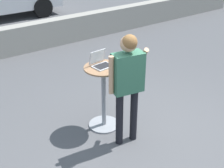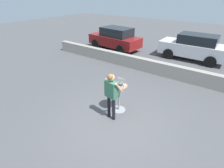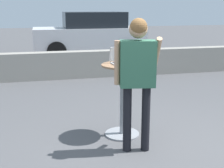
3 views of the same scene
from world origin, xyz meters
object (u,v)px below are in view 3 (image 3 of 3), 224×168
cafe_table (122,96)px  standing_person (137,68)px  laptop (121,60)px  parked_car_near_street (90,34)px  coffee_mug (137,60)px

cafe_table → standing_person: 0.74m
laptop → standing_person: standing_person is taller
parked_car_near_street → coffee_mug: bearing=-94.4°
laptop → coffee_mug: 0.22m
coffee_mug → standing_person: 0.58m
cafe_table → laptop: 0.52m
cafe_table → coffee_mug: size_ratio=9.87×
parked_car_near_street → cafe_table: bearing=-96.0°
coffee_mug → laptop: bearing=170.2°
laptop → standing_person: 0.60m
cafe_table → coffee_mug: coffee_mug is taller
coffee_mug → standing_person: size_ratio=0.06×
cafe_table → parked_car_near_street: 7.51m
cafe_table → parked_car_near_street: parked_car_near_street is taller
cafe_table → parked_car_near_street: (0.78, 7.47, 0.24)m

